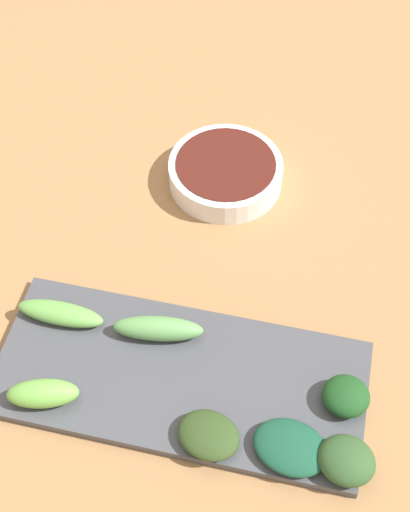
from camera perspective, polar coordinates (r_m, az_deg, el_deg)
tabletop at (r=0.83m, az=-1.55°, el=-2.90°), size 2.10×2.10×0.02m
sauce_bowl at (r=0.91m, az=1.64°, el=6.68°), size 0.14×0.14×0.03m
serving_plate at (r=0.76m, az=-1.97°, el=-9.61°), size 0.17×0.38×0.01m
broccoli_leafy_0 at (r=0.72m, az=0.28°, el=-13.97°), size 0.06×0.07×0.02m
broccoli_leafy_1 at (r=0.74m, az=11.07°, el=-10.82°), size 0.06×0.06×0.03m
broccoli_stalk_2 at (r=0.77m, az=-3.73°, el=-5.75°), size 0.04×0.10×0.03m
broccoli_leafy_3 at (r=0.72m, az=11.12°, el=-15.57°), size 0.06×0.07×0.03m
broccoli_stalk_4 at (r=0.80m, az=-11.36°, el=-4.47°), size 0.03×0.10×0.02m
broccoli_stalk_5 at (r=0.75m, az=-12.69°, el=-10.56°), size 0.05×0.08×0.03m
broccoli_leafy_6 at (r=0.72m, az=6.79°, el=-14.78°), size 0.07×0.08×0.02m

